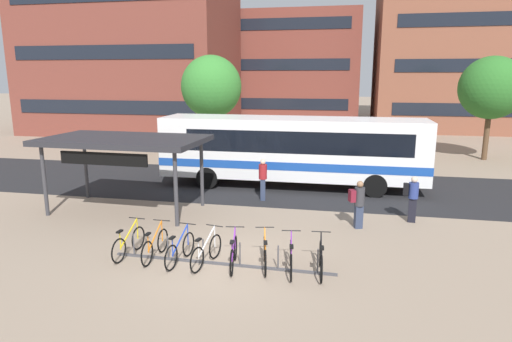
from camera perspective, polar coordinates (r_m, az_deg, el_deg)
name	(u,v)px	position (r m, az deg, el deg)	size (l,w,h in m)	color
ground	(223,263)	(12.65, -4.23, -11.65)	(200.00, 200.00, 0.00)	gray
bus_lane_asphalt	(275,185)	(21.04, 2.44, -1.86)	(80.00, 7.20, 0.01)	#232326
city_bus	(290,149)	(20.58, 4.43, 2.84)	(12.04, 2.63, 3.20)	white
bike_rack	(222,262)	(12.50, -4.42, -11.51)	(6.29, 0.22, 0.70)	#47474C
parked_bicycle_yellow_0	(129,243)	(13.44, -15.97, -8.87)	(0.52, 1.72, 0.99)	black
parked_bicycle_orange_1	(155,246)	(13.06, -12.79, -9.33)	(0.52, 1.72, 0.99)	black
parked_bicycle_blue_2	(180,250)	(12.66, -9.70, -9.90)	(0.52, 1.72, 0.99)	black
parked_bicycle_white_3	(206,252)	(12.41, -6.37, -10.25)	(0.54, 1.70, 0.99)	black
parked_bicycle_purple_4	(234,254)	(12.22, -2.88, -10.55)	(0.52, 1.71, 0.99)	black
parked_bicycle_orange_5	(265,254)	(12.18, 1.17, -10.63)	(0.55, 1.70, 0.99)	black
parked_bicycle_purple_6	(291,259)	(11.96, 4.51, -11.11)	(0.52, 1.71, 0.99)	black
parked_bicycle_black_7	(321,260)	(11.97, 8.31, -11.18)	(0.52, 1.72, 0.99)	black
transit_shelter	(123,142)	(17.34, -16.62, 3.53)	(6.06, 3.53, 2.83)	#38383D
commuter_maroon_pack_0	(358,201)	(15.39, 12.95, -3.81)	(0.59, 0.47, 1.65)	#2D3851
commuter_black_pack_1	(412,196)	(16.58, 19.35, -3.01)	(0.55, 0.37, 1.65)	black
commuter_teal_pack_2	(263,176)	(18.39, 0.88, -0.70)	(0.42, 0.57, 1.74)	#2D3851
street_tree_0	(211,87)	(29.41, -5.74, 10.67)	(3.89, 3.89, 6.37)	brown
street_tree_1	(492,88)	(30.41, 27.93, 9.37)	(3.76, 3.76, 6.23)	brown
building_left_wing	(132,35)	(43.02, -15.63, 16.39)	(17.47, 10.82, 17.15)	brown
building_centre_block	(284,69)	(51.63, 3.65, 12.85)	(16.44, 13.65, 11.44)	brown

